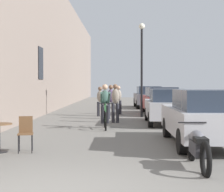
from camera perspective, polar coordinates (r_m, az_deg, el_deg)
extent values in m
cube|color=gray|center=(20.16, -11.73, 9.27)|extent=(0.50, 68.00, 8.67)
cube|color=black|center=(19.76, -11.07, 5.05)|extent=(0.04, 1.10, 1.70)
cylinder|color=black|center=(9.25, -12.41, -7.36)|extent=(0.02, 0.02, 0.45)
cylinder|color=black|center=(9.27, -14.43, -7.36)|extent=(0.02, 0.02, 0.45)
cylinder|color=black|center=(9.57, -12.33, -7.06)|extent=(0.02, 0.02, 0.45)
cylinder|color=black|center=(9.59, -14.27, -7.05)|extent=(0.02, 0.02, 0.45)
cube|color=brown|center=(9.39, -13.37, -5.79)|extent=(0.45, 0.45, 0.02)
cube|color=brown|center=(9.54, -13.31, -4.34)|extent=(0.34, 0.09, 0.42)
torus|color=black|center=(13.46, -1.00, -4.03)|extent=(0.10, 0.71, 0.71)
torus|color=black|center=(14.51, -1.15, -3.61)|extent=(0.10, 0.71, 0.71)
cylinder|color=#2D6B38|center=(14.39, -1.14, -2.52)|extent=(0.05, 0.22, 0.58)
cylinder|color=#2D6B38|center=(13.87, -1.07, -1.29)|extent=(0.10, 0.82, 0.14)
cylinder|color=#2D6B38|center=(13.46, -1.00, -2.60)|extent=(0.04, 0.09, 0.67)
cylinder|color=#2D6B38|center=(14.00, -1.08, -3.64)|extent=(0.11, 1.00, 0.12)
cylinder|color=black|center=(13.46, -1.01, -1.17)|extent=(0.52, 0.07, 0.03)
ellipsoid|color=black|center=(14.28, -1.13, -1.28)|extent=(0.12, 0.24, 0.06)
ellipsoid|color=#38564C|center=(14.19, -1.12, -0.19)|extent=(0.37, 0.37, 0.59)
sphere|color=tan|center=(14.14, -1.11, 1.40)|extent=(0.22, 0.22, 0.22)
cylinder|color=#26262D|center=(14.15, -0.70, -2.86)|extent=(0.16, 0.40, 0.75)
cylinder|color=#26262D|center=(14.15, -1.51, -2.86)|extent=(0.16, 0.40, 0.75)
cylinder|color=#38564C|center=(13.81, -0.47, -0.27)|extent=(0.16, 0.75, 0.48)
cylinder|color=#38564C|center=(13.80, -1.65, -0.27)|extent=(0.13, 0.75, 0.48)
cylinder|color=#26262D|center=(16.27, 0.17, -2.70)|extent=(0.14, 0.14, 0.84)
cylinder|color=#26262D|center=(16.25, 0.87, -2.71)|extent=(0.14, 0.14, 0.84)
ellipsoid|color=gray|center=(16.22, 0.52, -0.04)|extent=(0.36, 0.26, 0.67)
sphere|color=brown|center=(16.21, 0.52, 1.49)|extent=(0.22, 0.22, 0.22)
cylinder|color=#26262D|center=(17.98, -0.50, -2.31)|extent=(0.14, 0.14, 0.82)
cylinder|color=#26262D|center=(18.02, 0.13, -2.31)|extent=(0.14, 0.14, 0.82)
ellipsoid|color=#4C3D5B|center=(17.96, -0.19, 0.04)|extent=(0.38, 0.30, 0.65)
sphere|color=brown|center=(17.96, -0.19, 1.40)|extent=(0.22, 0.22, 0.22)
cylinder|color=#26262D|center=(19.56, -2.15, -2.06)|extent=(0.14, 0.14, 0.77)
cylinder|color=#26262D|center=(19.52, -1.58, -2.07)|extent=(0.14, 0.14, 0.77)
ellipsoid|color=gray|center=(19.51, -1.87, -0.03)|extent=(0.38, 0.30, 0.61)
sphere|color=brown|center=(19.50, -1.87, 1.16)|extent=(0.22, 0.22, 0.22)
cylinder|color=#26262D|center=(20.91, 1.30, -1.79)|extent=(0.14, 0.14, 0.79)
cylinder|color=#26262D|center=(20.93, 0.75, -1.79)|extent=(0.14, 0.14, 0.79)
ellipsoid|color=#9E9384|center=(20.89, 1.03, 0.16)|extent=(0.36, 0.28, 0.63)
sphere|color=tan|center=(20.88, 1.03, 1.29)|extent=(0.22, 0.22, 0.22)
cylinder|color=black|center=(19.17, 4.66, 3.58)|extent=(0.12, 0.12, 4.60)
sphere|color=silver|center=(19.41, 4.68, 10.80)|extent=(0.32, 0.32, 0.32)
cube|color=#B7B7BC|center=(10.59, 13.99, -3.79)|extent=(1.83, 4.38, 0.71)
cube|color=#283342|center=(10.03, 14.67, -0.55)|extent=(1.53, 2.37, 0.53)
cylinder|color=black|center=(11.90, 8.56, -4.88)|extent=(0.21, 0.63, 0.63)
cylinder|color=black|center=(12.21, 16.27, -4.76)|extent=(0.21, 0.63, 0.63)
cylinder|color=black|center=(9.07, 10.86, -6.96)|extent=(0.21, 0.63, 0.63)
cube|color=#B7B7BC|center=(15.99, 8.63, -1.97)|extent=(1.87, 4.30, 0.69)
cube|color=#283342|center=(15.45, 8.84, 0.14)|extent=(1.54, 2.34, 0.52)
cylinder|color=black|center=(17.35, 5.50, -2.82)|extent=(0.21, 0.62, 0.61)
cylinder|color=black|center=(17.50, 10.76, -2.80)|extent=(0.21, 0.62, 0.61)
cylinder|color=black|center=(14.55, 6.05, -3.70)|extent=(0.21, 0.62, 0.61)
cylinder|color=black|center=(14.74, 12.31, -3.66)|extent=(0.21, 0.62, 0.61)
cube|color=maroon|center=(21.24, 7.45, -1.00)|extent=(1.98, 4.45, 0.71)
cube|color=#283342|center=(20.70, 7.67, 0.65)|extent=(1.61, 2.42, 0.53)
cylinder|color=black|center=(22.59, 4.83, -1.74)|extent=(0.23, 0.64, 0.63)
cylinder|color=black|center=(22.82, 8.96, -1.72)|extent=(0.23, 0.64, 0.63)
cylinder|color=black|center=(19.72, 5.69, -2.24)|extent=(0.23, 0.64, 0.63)
cylinder|color=black|center=(19.98, 10.40, -2.21)|extent=(0.23, 0.64, 0.63)
cube|color=#595960|center=(27.01, 5.62, -0.39)|extent=(1.94, 4.50, 0.73)
cube|color=#283342|center=(26.46, 5.74, 0.94)|extent=(1.60, 2.44, 0.54)
cylinder|color=black|center=(28.42, 3.64, -1.01)|extent=(0.22, 0.65, 0.64)
cylinder|color=black|center=(28.58, 7.01, -1.01)|extent=(0.22, 0.65, 0.64)
cylinder|color=black|center=(25.49, 4.06, -1.33)|extent=(0.22, 0.65, 0.64)
cylinder|color=black|center=(25.66, 7.81, -1.32)|extent=(0.22, 0.65, 0.64)
torus|color=black|center=(8.45, 12.27, -7.72)|extent=(0.10, 0.69, 0.69)
torus|color=black|center=(7.05, 14.42, -9.62)|extent=(0.11, 0.70, 0.70)
cube|color=#333338|center=(7.73, 13.25, -7.85)|extent=(0.25, 0.76, 0.28)
ellipsoid|color=#595960|center=(7.79, 13.12, -6.14)|extent=(0.29, 0.52, 0.24)
cube|color=black|center=(7.43, 13.69, -6.69)|extent=(0.25, 0.44, 0.10)
cylinder|color=black|center=(8.28, 12.42, -4.07)|extent=(0.62, 0.04, 0.03)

